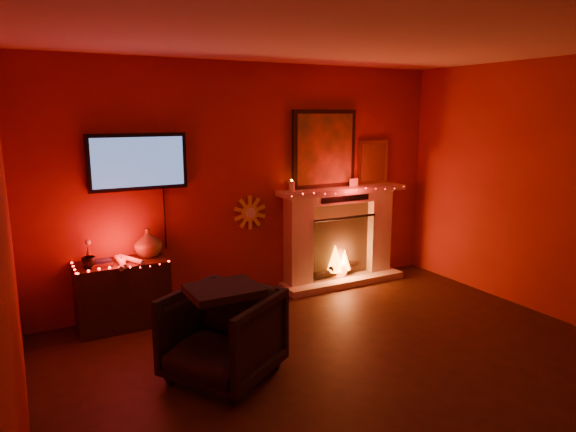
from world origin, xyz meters
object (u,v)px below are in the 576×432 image
at_px(tv, 138,162).
at_px(armchair, 223,335).
at_px(fireplace, 339,227).
at_px(sunburst_clock, 250,213).
at_px(console_table, 124,289).

relative_size(tv, armchair, 1.53).
xyz_separation_m(fireplace, tv, (-2.44, 0.06, 0.92)).
xyz_separation_m(fireplace, armchair, (-2.20, -1.59, -0.35)).
xyz_separation_m(fireplace, sunburst_clock, (-1.19, 0.09, 0.28)).
distance_m(fireplace, armchair, 2.74).
xyz_separation_m(console_table, armchair, (0.49, -1.47, -0.02)).
xyz_separation_m(sunburst_clock, armchair, (-1.01, -1.68, -0.63)).
bearing_deg(sunburst_clock, armchair, -120.99).
bearing_deg(console_table, fireplace, 2.67).
height_order(sunburst_clock, console_table, sunburst_clock).
bearing_deg(fireplace, sunburst_clock, 175.63).
distance_m(tv, console_table, 1.30).
bearing_deg(console_table, armchair, -71.59).
distance_m(fireplace, tv, 2.61).
height_order(fireplace, sunburst_clock, fireplace).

